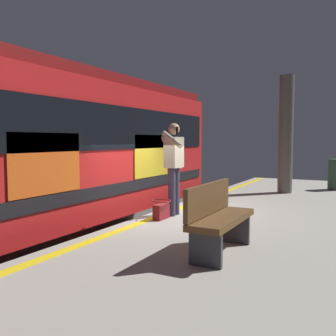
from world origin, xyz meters
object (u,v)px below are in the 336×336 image
Objects in this scene: handbag at (161,210)px; station_column at (286,135)px; trash_bin at (336,174)px; passenger at (174,161)px; train_carriage at (54,146)px; bench at (218,216)px.

station_column is at bearing 163.87° from handbag.
trash_bin is (-1.32, 1.21, -1.16)m from station_column.
station_column is at bearing -42.42° from trash_bin.
station_column reaches higher than passenger.
trash_bin is at bearing 155.52° from passenger.
passenger is at bearing 96.61° from train_carriage.
train_carriage is 2.80m from passenger.
handbag is at bearing -16.13° from station_column.
trash_bin is (-5.86, 5.29, -0.87)m from train_carriage.
handbag is (0.44, -0.03, -0.89)m from passenger.
passenger is (-0.32, 2.77, -0.26)m from train_carriage.
passenger is 4.52× the size of handbag.
bench is at bearing 2.82° from station_column.
station_column is 3.58× the size of trash_bin.
bench is at bearing 69.86° from train_carriage.
trash_bin is (-5.97, 2.55, 0.28)m from handbag.
train_carriage is at bearing -42.02° from station_column.
train_carriage is at bearing -83.39° from passenger.
station_column is 6.25m from bench.
passenger is at bearing -140.10° from bench.
train_carriage reaches higher than handbag.
passenger is 1.26× the size of bench.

